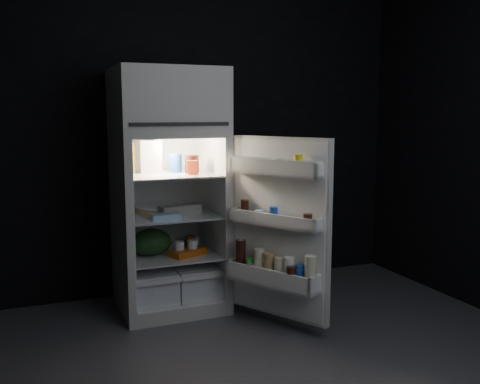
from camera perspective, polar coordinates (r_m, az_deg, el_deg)
name	(u,v)px	position (r m, az deg, el deg)	size (l,w,h in m)	color
floor	(257,381)	(3.13, 1.81, -19.49)	(4.00, 3.40, 0.00)	#4E4E53
wall_back	(172,127)	(4.37, -7.26, 6.88)	(4.00, 0.00, 2.70)	black
refrigerator	(168,182)	(4.00, -7.73, 1.05)	(0.76, 0.71, 1.78)	silver
fridge_door	(277,231)	(3.59, 4.02, -4.20)	(0.52, 0.72, 1.22)	silver
milk_jug	(151,156)	(4.01, -9.42, 3.77)	(0.15, 0.15, 0.24)	white
mayo_jar	(175,163)	(4.00, -6.93, 3.10)	(0.10, 0.10, 0.14)	#214FB5
jam_jar	(192,164)	(3.96, -5.16, 3.00)	(0.11, 0.11, 0.13)	black
amber_bottle	(130,158)	(3.98, -11.69, 3.53)	(0.08, 0.08, 0.22)	gold
small_carton	(192,167)	(3.85, -5.10, 2.62)	(0.08, 0.06, 0.10)	#E7401B
egg_carton	(180,210)	(3.94, -6.44, -1.89)	(0.31, 0.12, 0.07)	gray
pie	(155,209)	(4.07, -9.01, -1.83)	(0.32, 0.32, 0.04)	tan
flat_package	(166,217)	(3.77, -7.89, -2.62)	(0.20, 0.10, 0.04)	#92BBE1
wrapped_pkg	(184,206)	(4.15, -5.96, -1.50)	(0.11, 0.09, 0.05)	beige
produce_bag	(151,242)	(4.00, -9.46, -5.29)	(0.30, 0.25, 0.20)	#193815
yogurt_tray	(187,252)	(3.97, -5.64, -6.39)	(0.26, 0.14, 0.05)	#B14F0F
small_can_red	(189,241)	(4.21, -5.44, -5.25)	(0.06, 0.06, 0.09)	#B14F0F
small_can_silver	(196,241)	(4.20, -4.67, -5.28)	(0.06, 0.06, 0.09)	silver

